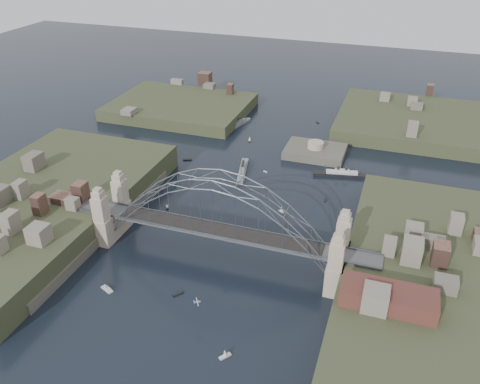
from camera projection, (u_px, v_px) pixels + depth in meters
name	position (u px, v px, depth m)	size (l,w,h in m)	color
ground	(218.00, 256.00, 133.30)	(500.00, 500.00, 0.00)	black
bridge	(217.00, 217.00, 127.16)	(84.00, 13.80, 24.60)	#4C4C4E
shore_west	(39.00, 213.00, 148.45)	(50.50, 90.00, 12.00)	#363D23
shore_east	(446.00, 298.00, 116.20)	(50.50, 90.00, 12.00)	#363D23
headland_nw	(181.00, 111.00, 226.40)	(60.00, 45.00, 9.00)	#363D23
headland_ne	(423.00, 127.00, 209.03)	(70.00, 55.00, 9.50)	#363D23
fort_island	(315.00, 156.00, 187.48)	(22.00, 16.00, 9.40)	#4D493E
wharf_shed	(388.00, 298.00, 104.46)	(20.00, 8.00, 4.00)	#592D26
finger_pier	(350.00, 373.00, 99.03)	(4.00, 22.00, 1.40)	#4C4C4E
naval_cruiser_near	(243.00, 170.00, 174.81)	(6.25, 18.06, 5.39)	gray
naval_cruiser_far	(240.00, 123.00, 212.90)	(5.80, 13.91, 4.71)	gray
ocean_liner	(342.00, 174.00, 172.37)	(19.75, 6.44, 4.81)	black
aeroplane	(197.00, 302.00, 109.78)	(1.74, 2.48, 0.41)	silver
small_boat_a	(167.00, 207.00, 154.37)	(1.89, 2.39, 1.43)	silver
small_boat_b	(281.00, 209.00, 151.93)	(2.11, 1.48, 2.38)	silver
small_boat_c	(178.00, 294.00, 120.02)	(2.33, 2.61, 0.45)	silver
small_boat_d	(325.00, 200.00, 158.36)	(0.79, 1.93, 0.45)	silver
small_boat_e	(188.00, 160.00, 183.56)	(3.39, 2.28, 0.45)	silver
small_boat_f	(265.00, 172.00, 175.23)	(1.53, 0.93, 0.45)	silver
small_boat_g	(225.00, 354.00, 103.00)	(2.29, 2.62, 2.38)	silver
small_boat_h	(250.00, 139.00, 197.94)	(1.22, 2.25, 2.38)	silver
small_boat_i	(330.00, 253.00, 134.07)	(2.19, 2.04, 0.45)	silver
small_boat_j	(107.00, 289.00, 121.31)	(3.77, 2.50, 1.43)	silver
small_boat_k	(318.00, 122.00, 215.22)	(1.52, 1.81, 0.45)	silver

